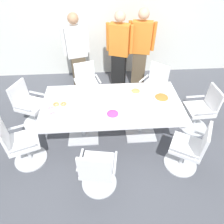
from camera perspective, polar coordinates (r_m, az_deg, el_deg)
name	(u,v)px	position (r m, az deg, el deg)	size (l,w,h in m)	color
ground_plane	(112,133)	(3.92, 0.00, -6.08)	(10.00, 10.00, 0.01)	#4C4F56
back_wall	(105,20)	(5.26, -1.97, 25.01)	(8.00, 0.10, 2.80)	silver
conference_table	(112,109)	(3.48, 0.00, 0.92)	(2.40, 1.20, 0.75)	silver
office_chair_0	(201,111)	(4.13, 24.21, 0.16)	(0.56, 0.56, 0.91)	silver
office_chair_1	(154,88)	(4.48, 11.96, 6.81)	(0.76, 0.76, 0.91)	silver
office_chair_2	(87,86)	(4.47, -7.12, 7.35)	(0.67, 0.67, 0.91)	silver
office_chair_3	(30,107)	(4.18, -22.53, 1.34)	(0.70, 0.70, 0.91)	silver
office_chair_4	(21,145)	(3.51, -24.70, -8.60)	(0.69, 0.69, 0.91)	silver
office_chair_5	(98,171)	(2.93, -4.18, -16.66)	(0.62, 0.62, 0.91)	silver
office_chair_6	(189,150)	(3.36, 21.30, -10.10)	(0.74, 0.74, 0.91)	silver
person_standing_0	(77,53)	(4.75, -10.01, 16.48)	(0.61, 0.33, 1.77)	brown
person_standing_1	(119,51)	(4.72, 2.07, 17.13)	(0.60, 0.36, 1.80)	black
person_standing_2	(140,49)	(4.84, 8.19, 17.58)	(0.61, 0.31, 1.83)	brown
snack_bowl_pretzels	(161,98)	(3.52, 14.01, 3.82)	(0.26, 0.26, 0.12)	white
snack_bowl_candy_mix	(113,115)	(3.11, 0.19, -0.77)	(0.21, 0.21, 0.10)	white
snack_bowl_cookies	(136,92)	(3.63, 6.81, 5.82)	(0.18, 0.18, 0.08)	white
donut_platter	(59,109)	(3.37, -15.01, 0.78)	(0.39, 0.38, 0.04)	white
plate_stack	(82,92)	(3.68, -8.53, 5.70)	(0.19, 0.19, 0.03)	white
napkin_pile	(131,107)	(3.29, 5.36, 1.38)	(0.19, 0.19, 0.06)	white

